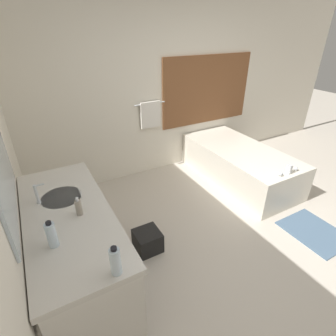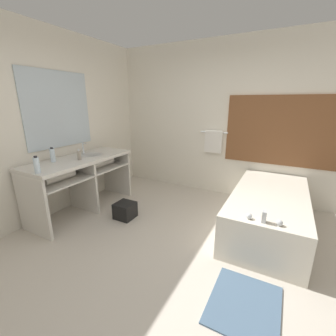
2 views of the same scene
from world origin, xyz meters
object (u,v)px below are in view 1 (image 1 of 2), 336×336
Objects in this scene: soap_dispenser at (79,207)px; bathtub at (239,163)px; water_bottle_1 at (52,235)px; water_bottle_2 at (115,261)px; waste_bin at (148,241)px.

bathtub is at bearing 18.29° from soap_dispenser.
water_bottle_1 is 0.35m from soap_dispenser.
water_bottle_2 is at bearing -54.52° from water_bottle_1.
water_bottle_2 is at bearing -83.99° from soap_dispenser.
soap_dispenser is (-2.55, -0.84, 0.64)m from bathtub.
water_bottle_1 is at bearing -153.70° from waste_bin.
waste_bin is (0.58, 0.86, -0.84)m from water_bottle_2.
water_bottle_1 is 0.99× the size of water_bottle_2.
bathtub is 9.07× the size of water_bottle_2.
water_bottle_1 is 1.29m from waste_bin.
water_bottle_2 is 1.33m from waste_bin.
water_bottle_2 is 1.29× the size of soap_dispenser.
water_bottle_1 reaches higher than soap_dispenser.
water_bottle_2 is (-2.48, -1.52, 0.67)m from bathtub.
water_bottle_2 reaches higher than soap_dispenser.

